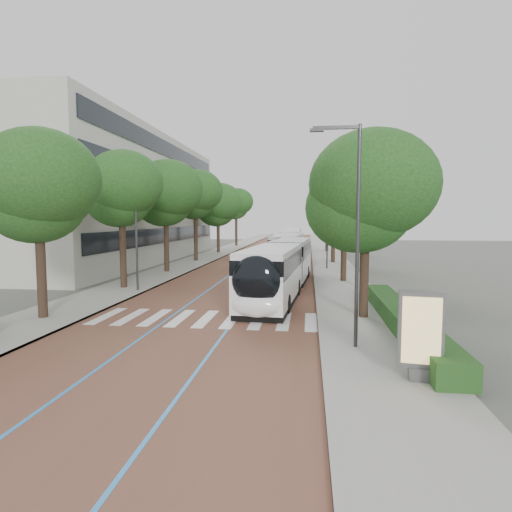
{
  "coord_description": "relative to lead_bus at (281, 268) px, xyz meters",
  "views": [
    {
      "loc": [
        5.05,
        -18.68,
        4.8
      ],
      "look_at": [
        1.69,
        8.58,
        2.4
      ],
      "focal_mm": 30.0,
      "sensor_mm": 36.0,
      "label": 1
    }
  ],
  "objects": [
    {
      "name": "lead_bus",
      "position": [
        0.0,
        0.0,
        0.0
      ],
      "size": [
        3.82,
        18.53,
        3.2
      ],
      "rotation": [
        0.0,
        0.0,
        -0.07
      ],
      "color": "black",
      "rests_on": "ground"
    },
    {
      "name": "bus_queued_1",
      "position": [
        -0.74,
        29.52,
        -0.0
      ],
      "size": [
        2.94,
        12.48,
        3.2
      ],
      "rotation": [
        0.0,
        0.0,
        0.03
      ],
      "color": "white",
      "rests_on": "ground"
    },
    {
      "name": "streetlight_far",
      "position": [
        3.31,
        13.17,
        3.19
      ],
      "size": [
        1.82,
        0.2,
        8.0
      ],
      "color": "#333336",
      "rests_on": "sidewalk_right"
    },
    {
      "name": "office_building",
      "position": [
        -22.78,
        19.17,
        5.37
      ],
      "size": [
        18.11,
        40.0,
        14.0
      ],
      "color": "#A2A096",
      "rests_on": "ground"
    },
    {
      "name": "lane_line_right",
      "position": [
        -1.71,
        31.17,
        -1.6
      ],
      "size": [
        0.12,
        126.0,
        0.01
      ],
      "primitive_type": "cube",
      "color": "#287BC8",
      "rests_on": "road"
    },
    {
      "name": "trees_right",
      "position": [
        4.39,
        9.29,
        4.25
      ],
      "size": [
        5.96,
        47.37,
        8.82
      ],
      "color": "black",
      "rests_on": "ground"
    },
    {
      "name": "lane_line_left",
      "position": [
        -4.91,
        31.17,
        -1.6
      ],
      "size": [
        0.12,
        126.0,
        0.01
      ],
      "primitive_type": "cube",
      "color": "#287BC8",
      "rests_on": "road"
    },
    {
      "name": "streetlight_near",
      "position": [
        3.31,
        -11.83,
        3.19
      ],
      "size": [
        1.82,
        0.2,
        8.0
      ],
      "color": "#333336",
      "rests_on": "sidewalk_right"
    },
    {
      "name": "ground",
      "position": [
        -3.31,
        -8.83,
        -1.63
      ],
      "size": [
        160.0,
        160.0,
        0.0
      ],
      "primitive_type": "plane",
      "color": "#51544C",
      "rests_on": "ground"
    },
    {
      "name": "kerb_right",
      "position": [
        2.29,
        31.17,
        -1.57
      ],
      "size": [
        0.2,
        140.0,
        0.14
      ],
      "primitive_type": "cube",
      "color": "gray",
      "rests_on": "ground"
    },
    {
      "name": "bus_queued_2",
      "position": [
        -0.82,
        42.46,
        -0.0
      ],
      "size": [
        2.59,
        12.41,
        3.2
      ],
      "rotation": [
        0.0,
        0.0,
        -0.0
      ],
      "color": "white",
      "rests_on": "ground"
    },
    {
      "name": "lamp_post_left",
      "position": [
        -9.41,
        -0.83,
        2.49
      ],
      "size": [
        0.14,
        0.14,
        8.0
      ],
      "primitive_type": "cylinder",
      "color": "#333336",
      "rests_on": "sidewalk_left"
    },
    {
      "name": "trees_left",
      "position": [
        -10.81,
        17.57,
        5.07
      ],
      "size": [
        6.29,
        60.42,
        9.64
      ],
      "color": "black",
      "rests_on": "ground"
    },
    {
      "name": "bus_queued_0",
      "position": [
        -0.38,
        15.89,
        -0.0
      ],
      "size": [
        3.1,
        12.5,
        3.2
      ],
      "rotation": [
        0.0,
        0.0,
        -0.05
      ],
      "color": "white",
      "rests_on": "ground"
    },
    {
      "name": "kerb_left",
      "position": [
        -8.91,
        31.17,
        -1.57
      ],
      "size": [
        0.2,
        140.0,
        0.14
      ],
      "primitive_type": "cube",
      "color": "gray",
      "rests_on": "ground"
    },
    {
      "name": "sidewalk_right",
      "position": [
        4.19,
        31.17,
        -1.57
      ],
      "size": [
        4.0,
        140.0,
        0.12
      ],
      "primitive_type": "cube",
      "color": "gray",
      "rests_on": "ground"
    },
    {
      "name": "ad_panel",
      "position": [
        4.98,
        -14.94,
        -0.13
      ],
      "size": [
        1.29,
        0.56,
        2.62
      ],
      "rotation": [
        0.0,
        0.0,
        -0.13
      ],
      "color": "#59595B",
      "rests_on": "sidewalk_right"
    },
    {
      "name": "hedge",
      "position": [
        5.79,
        -8.83,
        -1.11
      ],
      "size": [
        1.2,
        14.0,
        0.8
      ],
      "primitive_type": "cube",
      "color": "#173C14",
      "rests_on": "sidewalk_right"
    },
    {
      "name": "zebra_crossing",
      "position": [
        -3.11,
        -7.83,
        -1.6
      ],
      "size": [
        10.55,
        3.6,
        0.01
      ],
      "color": "silver",
      "rests_on": "ground"
    },
    {
      "name": "road",
      "position": [
        -3.31,
        31.17,
        -1.62
      ],
      "size": [
        11.0,
        140.0,
        0.02
      ],
      "primitive_type": "cube",
      "color": "brown",
      "rests_on": "ground"
    },
    {
      "name": "sidewalk_left",
      "position": [
        -10.81,
        31.17,
        -1.57
      ],
      "size": [
        4.0,
        140.0,
        0.12
      ],
      "primitive_type": "cube",
      "color": "gray",
      "rests_on": "ground"
    }
  ]
}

